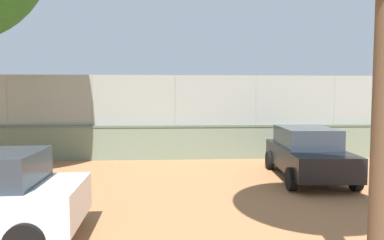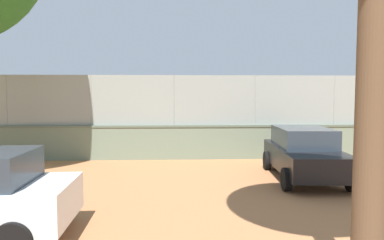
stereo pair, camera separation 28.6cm
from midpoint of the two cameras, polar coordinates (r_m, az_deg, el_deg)
name	(u,v)px [view 1 (the left image)]	position (r m, az deg, el deg)	size (l,w,h in m)	color
ground_plane	(192,130)	(26.14, -0.29, -1.57)	(260.00, 260.00, 0.00)	#B27247
perimeter_wall	(216,142)	(14.10, 3.28, -3.52)	(29.64, 1.36, 1.36)	slate
fence_panel_on_wall	(216,100)	(13.98, 3.31, 3.23)	(29.10, 1.01, 1.97)	gray
player_crossing_court	(103,120)	(22.84, -14.54, 0.00)	(1.27, 0.78, 1.68)	black
player_near_wall_returning	(286,126)	(18.19, 14.59, -1.00)	(0.77, 1.00, 1.67)	navy
sports_ball	(76,120)	(21.23, -18.60, 0.02)	(0.20, 0.20, 0.20)	white
spare_ball_by_wall	(43,156)	(15.45, -23.43, -5.42)	(0.18, 0.18, 0.18)	orange
parked_car_black	(307,152)	(11.27, 17.43, -4.99)	(2.23, 4.14, 1.55)	black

